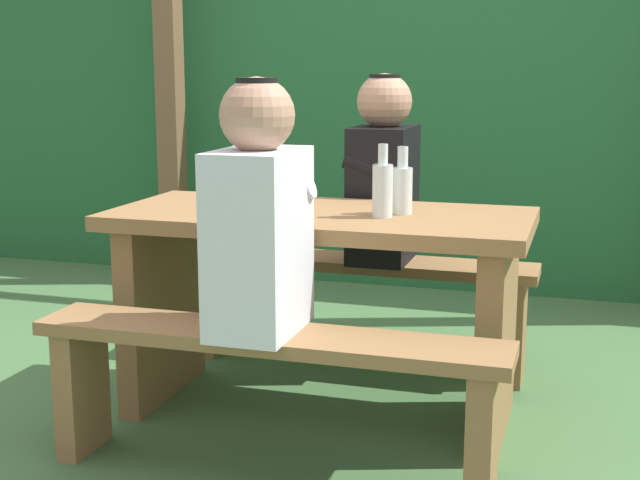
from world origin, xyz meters
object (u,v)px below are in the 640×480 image
person_white_shirt (259,217)px  drinking_glass (238,201)px  bottle_left (402,187)px  cell_phone (221,206)px  bench_far (358,289)px  bench_near (268,373)px  person_black_coat (383,176)px  picnic_table (320,277)px  bottle_right (383,188)px

person_white_shirt → drinking_glass: bearing=119.8°
bottle_left → cell_phone: 0.63m
bench_far → bottle_left: size_ratio=6.29×
bench_near → person_black_coat: 1.13m
drinking_glass → picnic_table: bearing=29.8°
picnic_table → bench_near: size_ratio=1.00×
cell_phone → drinking_glass: bearing=-51.7°
bench_far → cell_phone: size_ratio=10.00×
person_black_coat → bottle_left: bearing=-70.0°
cell_phone → picnic_table: bearing=-2.1°
bench_near → picnic_table: bearing=90.0°
person_black_coat → cell_phone: person_black_coat is taller
person_white_shirt → bottle_left: 0.62m
bottle_right → drinking_glass: bearing=-169.3°
bench_far → bench_near: bearing=-90.0°
picnic_table → bench_far: (0.00, 0.51, -0.17)m
bench_near → bottle_left: (0.27, 0.55, 0.48)m
bench_far → person_white_shirt: (-0.02, -1.03, 0.46)m
person_white_shirt → person_black_coat: (0.12, 1.02, 0.00)m
bench_near → bottle_left: bottle_left is taller
picnic_table → bench_near: (0.00, -0.51, -0.17)m
bench_near → bottle_left: bearing=63.7°
person_white_shirt → bottle_right: person_white_shirt is taller
bench_near → person_white_shirt: 0.46m
picnic_table → drinking_glass: size_ratio=15.55×
person_white_shirt → bottle_right: bearing=61.9°
drinking_glass → bottle_right: (0.46, 0.09, 0.05)m
drinking_glass → bottle_right: bearing=10.7°
bench_far → bottle_left: bearing=-60.5°
bench_near → bottle_right: bearing=64.3°
drinking_glass → cell_phone: bearing=133.9°
person_black_coat → bottle_left: person_black_coat is taller
person_white_shirt → cell_phone: 0.59m
person_black_coat → bottle_right: 0.58m
bottle_left → cell_phone: (-0.62, -0.06, -0.08)m
picnic_table → bottle_right: bearing=-12.2°
bench_near → drinking_glass: drinking_glass is taller
drinking_glass → bench_near: bearing=-57.9°
bench_far → person_black_coat: bearing=-1.9°
person_black_coat → bottle_right: person_black_coat is taller
picnic_table → bench_near: bearing=-90.0°
drinking_glass → bottle_left: 0.54m
person_black_coat → drinking_glass: 0.73m
person_white_shirt → bottle_left: (0.29, 0.55, 0.02)m
bench_near → bottle_left: 0.78m
bottle_left → person_black_coat: bearing=110.0°
bench_far → bottle_right: bottle_right is taller
bench_far → person_black_coat: (0.10, -0.00, 0.46)m
picnic_table → cell_phone: bearing=-176.5°
bench_far → picnic_table: bearing=-90.0°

